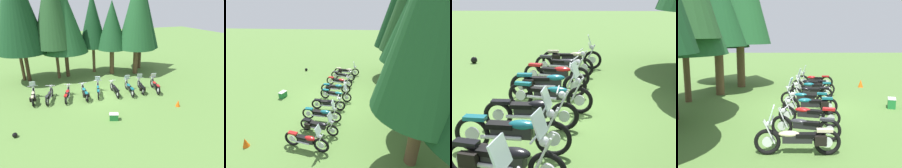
% 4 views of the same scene
% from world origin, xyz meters
% --- Properties ---
extents(ground_plane, '(80.00, 80.00, 0.00)m').
position_xyz_m(ground_plane, '(0.00, 0.00, 0.00)').
color(ground_plane, '#547A38').
extents(motorcycle_0, '(0.76, 2.39, 1.38)m').
position_xyz_m(motorcycle_0, '(-4.96, 0.63, 0.47)').
color(motorcycle_0, black).
rests_on(motorcycle_0, ground_plane).
extents(motorcycle_1, '(0.87, 2.22, 1.02)m').
position_xyz_m(motorcycle_1, '(-3.79, 0.38, 0.43)').
color(motorcycle_1, black).
rests_on(motorcycle_1, ground_plane).
extents(motorcycle_2, '(0.85, 2.25, 1.00)m').
position_xyz_m(motorcycle_2, '(-2.46, 0.16, 0.44)').
color(motorcycle_2, black).
rests_on(motorcycle_2, ground_plane).
extents(motorcycle_3, '(0.68, 2.29, 1.02)m').
position_xyz_m(motorcycle_3, '(-1.12, -0.05, 0.45)').
color(motorcycle_3, black).
rests_on(motorcycle_3, ground_plane).
extents(motorcycle_4, '(0.85, 2.32, 1.37)m').
position_xyz_m(motorcycle_4, '(0.02, 0.13, 0.46)').
color(motorcycle_4, black).
rests_on(motorcycle_4, ground_plane).
extents(motorcycle_5, '(0.63, 2.22, 1.00)m').
position_xyz_m(motorcycle_5, '(1.33, -0.22, 0.45)').
color(motorcycle_5, black).
rests_on(motorcycle_5, ground_plane).
extents(motorcycle_6, '(0.65, 2.38, 1.38)m').
position_xyz_m(motorcycle_6, '(2.56, -0.43, 0.48)').
color(motorcycle_6, black).
rests_on(motorcycle_6, ground_plane).
extents(motorcycle_7, '(0.92, 2.16, 1.35)m').
position_xyz_m(motorcycle_7, '(3.65, -0.44, 0.46)').
color(motorcycle_7, black).
rests_on(motorcycle_7, ground_plane).
extents(motorcycle_8, '(0.77, 2.26, 1.40)m').
position_xyz_m(motorcycle_8, '(4.84, -0.76, 0.49)').
color(motorcycle_8, black).
rests_on(motorcycle_8, ground_plane).
extents(pine_tree_0, '(3.61, 3.61, 10.04)m').
position_xyz_m(pine_tree_0, '(-5.89, 5.75, 6.45)').
color(pine_tree_0, brown).
rests_on(pine_tree_0, ground_plane).
extents(pine_tree_1, '(4.46, 4.46, 10.80)m').
position_xyz_m(pine_tree_1, '(-5.42, 5.37, 6.80)').
color(pine_tree_1, '#42301E').
rests_on(pine_tree_1, ground_plane).
extents(pine_tree_2, '(3.89, 3.89, 10.12)m').
position_xyz_m(pine_tree_2, '(-2.62, 5.13, 6.62)').
color(pine_tree_2, '#4C3823').
rests_on(pine_tree_2, ground_plane).
extents(pine_tree_3, '(4.43, 4.43, 8.88)m').
position_xyz_m(pine_tree_3, '(-1.71, 5.39, 5.70)').
color(pine_tree_3, '#42301E').
rests_on(pine_tree_3, ground_plane).
extents(pine_tree_4, '(2.88, 2.88, 8.04)m').
position_xyz_m(pine_tree_4, '(1.21, 5.85, 5.37)').
color(pine_tree_4, brown).
rests_on(pine_tree_4, ground_plane).
extents(pine_tree_5, '(3.10, 3.10, 7.29)m').
position_xyz_m(pine_tree_5, '(2.85, 4.66, 4.94)').
color(pine_tree_5, brown).
rests_on(pine_tree_5, ground_plane).
extents(pine_tree_6, '(3.86, 3.86, 10.24)m').
position_xyz_m(pine_tree_6, '(5.21, 3.88, 6.46)').
color(pine_tree_6, brown).
rests_on(pine_tree_6, ground_plane).
extents(pine_tree_7, '(4.08, 4.08, 9.32)m').
position_xyz_m(pine_tree_7, '(6.46, 5.51, 5.87)').
color(pine_tree_7, '#4C3823').
rests_on(pine_tree_7, ground_plane).
extents(picnic_cooler, '(0.65, 0.51, 0.45)m').
position_xyz_m(picnic_cooler, '(-0.05, -3.81, 0.23)').
color(picnic_cooler, '#1E7233').
rests_on(picnic_cooler, ground_plane).
extents(traffic_cone, '(0.32, 0.32, 0.48)m').
position_xyz_m(traffic_cone, '(4.97, -3.73, 0.24)').
color(traffic_cone, '#EA590F').
rests_on(traffic_cone, ground_plane).
extents(dropped_helmet, '(0.28, 0.28, 0.28)m').
position_xyz_m(dropped_helmet, '(-5.90, -3.58, 0.14)').
color(dropped_helmet, black).
rests_on(dropped_helmet, ground_plane).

